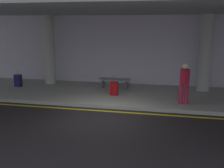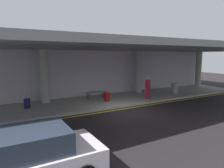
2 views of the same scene
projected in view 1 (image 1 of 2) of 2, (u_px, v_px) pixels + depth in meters
ground_plane at (102, 117)px, 10.06m from camera, size 60.00×60.00×0.00m
sidewalk at (118, 94)px, 13.00m from camera, size 26.00×4.20×0.15m
lane_stripe_yellow at (106, 111)px, 10.71m from camera, size 26.00×0.14×0.01m
support_column_far_left at (49, 50)px, 14.60m from camera, size 0.61×0.61×3.65m
support_column_left_mid at (205, 53)px, 13.00m from camera, size 0.61×0.61×3.65m
ceiling_overhang at (116, 10)px, 11.67m from camera, size 28.00×13.20×0.30m
terminal_back_wall at (125, 51)px, 14.75m from camera, size 26.00×0.30×3.80m
traveler_with_luggage at (185, 81)px, 10.96m from camera, size 0.38×0.38×1.68m
suitcase_upright_primary at (114, 89)px, 12.45m from camera, size 0.36×0.22×0.90m
suitcase_upright_secondary at (18, 81)px, 14.18m from camera, size 0.36×0.22×0.90m
bench_metal at (115, 81)px, 13.77m from camera, size 1.60×0.50×0.48m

